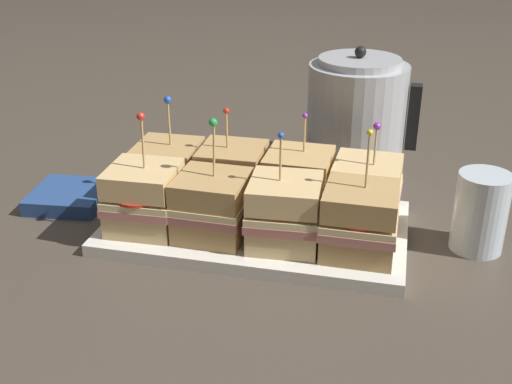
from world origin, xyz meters
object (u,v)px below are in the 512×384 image
(sandwich_front_far_right, at_px, (360,221))
(sandwich_back_far_left, at_px, (168,171))
(sandwich_front_far_left, at_px, (144,198))
(sandwich_back_far_right, at_px, (366,190))
(sandwich_back_center_left, at_px, (232,176))
(drinking_glass, at_px, (480,212))
(sandwich_front_center_left, at_px, (212,206))
(sandwich_back_center_right, at_px, (298,183))
(sandwich_front_center_right, at_px, (285,213))
(napkin_stack, at_px, (69,196))
(serving_platter, at_px, (256,228))
(kettle_steel, at_px, (357,116))

(sandwich_front_far_right, bearing_deg, sandwich_back_far_left, 161.39)
(sandwich_front_far_left, relative_size, sandwich_back_far_right, 1.14)
(sandwich_back_far_right, bearing_deg, sandwich_front_far_left, -161.30)
(sandwich_front_far_left, relative_size, sandwich_front_far_right, 1.01)
(sandwich_back_center_left, bearing_deg, sandwich_front_far_left, -134.65)
(sandwich_back_far_left, height_order, drinking_glass, sandwich_back_far_left)
(sandwich_back_far_right, bearing_deg, sandwich_front_center_left, -153.63)
(sandwich_back_far_left, relative_size, sandwich_back_center_left, 1.07)
(sandwich_front_far_left, relative_size, drinking_glass, 1.53)
(sandwich_front_far_left, distance_m, sandwich_back_center_right, 0.23)
(sandwich_back_far_left, bearing_deg, sandwich_front_far_right, -18.61)
(sandwich_back_far_right, bearing_deg, sandwich_front_center_right, -134.95)
(sandwich_front_far_left, xyz_separation_m, sandwich_front_far_right, (0.31, -0.00, -0.00))
(sandwich_front_far_left, bearing_deg, sandwich_back_far_left, 90.73)
(sandwich_front_center_right, relative_size, sandwich_back_center_left, 1.04)
(sandwich_back_far_left, bearing_deg, napkin_stack, -171.92)
(sandwich_front_center_right, distance_m, sandwich_back_far_right, 0.15)
(drinking_glass, bearing_deg, sandwich_back_far_right, 171.44)
(serving_platter, height_order, sandwich_back_center_left, sandwich_back_center_left)
(sandwich_back_center_right, distance_m, drinking_glass, 0.26)
(serving_platter, distance_m, sandwich_front_center_left, 0.09)
(drinking_glass, bearing_deg, sandwich_front_far_left, -170.31)
(sandwich_back_center_left, bearing_deg, drinking_glass, -3.79)
(sandwich_front_center_right, height_order, drinking_glass, sandwich_front_center_right)
(kettle_steel, height_order, napkin_stack, kettle_steel)
(sandwich_front_center_right, relative_size, drinking_glass, 1.42)
(napkin_stack, bearing_deg, kettle_steel, 30.02)
(sandwich_front_center_right, distance_m, drinking_glass, 0.28)
(sandwich_back_far_left, height_order, napkin_stack, sandwich_back_far_left)
(sandwich_front_center_right, relative_size, sandwich_front_far_right, 0.93)
(serving_platter, xyz_separation_m, napkin_stack, (-0.32, 0.03, 0.00))
(sandwich_front_far_right, relative_size, sandwich_back_far_left, 1.04)
(sandwich_back_center_right, bearing_deg, sandwich_back_far_left, -179.99)
(serving_platter, bearing_deg, sandwich_front_far_right, -18.54)
(sandwich_back_far_right, bearing_deg, sandwich_back_far_left, -179.93)
(serving_platter, xyz_separation_m, sandwich_back_center_left, (-0.05, 0.05, 0.06))
(sandwich_back_center_right, relative_size, sandwich_back_far_right, 1.00)
(sandwich_back_center_left, bearing_deg, sandwich_back_far_left, -179.75)
(sandwich_front_center_left, bearing_deg, sandwich_back_far_right, 26.37)
(serving_platter, relative_size, sandwich_front_far_left, 2.51)
(serving_platter, bearing_deg, sandwich_back_far_left, 161.31)
(sandwich_back_far_left, relative_size, sandwich_back_center_right, 1.09)
(serving_platter, bearing_deg, sandwich_front_far_left, -161.31)
(sandwich_front_center_right, distance_m, sandwich_back_center_right, 0.10)
(sandwich_back_far_left, bearing_deg, drinking_glass, -2.90)
(sandwich_front_far_left, height_order, sandwich_front_center_right, sandwich_front_far_left)
(sandwich_back_far_left, bearing_deg, sandwich_back_center_right, 0.01)
(kettle_steel, bearing_deg, sandwich_front_far_left, -129.10)
(sandwich_back_center_left, relative_size, napkin_stack, 1.24)
(sandwich_front_far_right, height_order, kettle_steel, kettle_steel)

